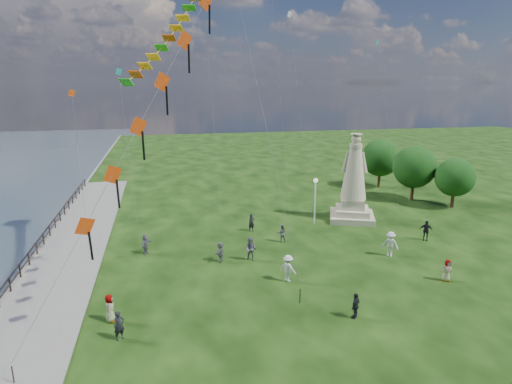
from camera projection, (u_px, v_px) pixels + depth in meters
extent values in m
cube|color=slate|center=(18.00, 282.00, 27.93)|extent=(0.30, 160.00, 0.60)
cube|color=slate|center=(52.00, 288.00, 26.50)|extent=(5.00, 60.00, 0.10)
cylinder|color=black|center=(10.00, 285.00, 25.91)|extent=(0.11, 0.11, 1.00)
cylinder|color=black|center=(20.00, 272.00, 27.80)|extent=(0.11, 0.11, 1.00)
cylinder|color=black|center=(29.00, 260.00, 29.69)|extent=(0.11, 0.11, 1.00)
cylinder|color=black|center=(37.00, 249.00, 31.58)|extent=(0.11, 0.11, 1.00)
cylinder|color=black|center=(44.00, 240.00, 33.47)|extent=(0.11, 0.11, 1.00)
cylinder|color=black|center=(50.00, 231.00, 35.37)|extent=(0.11, 0.11, 1.00)
cylinder|color=black|center=(55.00, 224.00, 37.26)|extent=(0.11, 0.11, 1.00)
cylinder|color=black|center=(60.00, 217.00, 39.15)|extent=(0.11, 0.11, 1.00)
cylinder|color=black|center=(65.00, 211.00, 41.04)|extent=(0.11, 0.11, 1.00)
cylinder|color=black|center=(69.00, 205.00, 42.93)|extent=(0.11, 0.11, 1.00)
cylinder|color=black|center=(73.00, 200.00, 44.82)|extent=(0.11, 0.11, 1.00)
cylinder|color=black|center=(76.00, 195.00, 46.72)|extent=(0.11, 0.11, 1.00)
cylinder|color=black|center=(79.00, 191.00, 48.61)|extent=(0.11, 0.11, 1.00)
cylinder|color=black|center=(82.00, 187.00, 50.50)|extent=(0.11, 0.11, 1.00)
cylinder|color=black|center=(85.00, 183.00, 52.39)|extent=(0.11, 0.11, 1.00)
cube|color=black|center=(19.00, 265.00, 27.68)|extent=(0.06, 52.00, 0.06)
cube|color=black|center=(20.00, 271.00, 27.79)|extent=(0.06, 52.00, 0.06)
cube|color=tan|center=(352.00, 217.00, 39.94)|extent=(5.14, 5.14, 0.56)
cube|color=tan|center=(352.00, 211.00, 39.80)|extent=(3.91, 3.91, 0.56)
cube|color=tan|center=(353.00, 203.00, 39.61)|extent=(2.69, 2.69, 0.94)
cylinder|color=tan|center=(356.00, 146.00, 38.28)|extent=(1.47, 1.47, 0.38)
sphere|color=tan|center=(356.00, 139.00, 38.14)|extent=(0.86, 0.86, 0.86)
cylinder|color=tan|center=(357.00, 134.00, 38.03)|extent=(1.03, 1.03, 0.09)
cylinder|color=silver|center=(315.00, 203.00, 38.26)|extent=(0.12, 0.12, 3.93)
sphere|color=white|center=(316.00, 180.00, 37.74)|extent=(0.39, 0.39, 0.39)
cylinder|color=#382314|center=(412.00, 190.00, 46.41)|extent=(0.36, 0.36, 2.26)
sphere|color=#143D10|center=(414.00, 167.00, 45.78)|extent=(4.52, 4.52, 4.52)
cylinder|color=#382314|center=(453.00, 198.00, 43.70)|extent=(0.36, 0.36, 1.95)
sphere|color=#143D10|center=(455.00, 177.00, 43.16)|extent=(3.90, 3.90, 3.90)
cylinder|color=#382314|center=(379.00, 178.00, 52.16)|extent=(0.36, 0.36, 2.24)
sphere|color=#143D10|center=(380.00, 158.00, 51.54)|extent=(4.48, 4.48, 4.48)
imported|color=black|center=(119.00, 326.00, 21.13)|extent=(0.66, 0.59, 1.52)
imported|color=#595960|center=(251.00, 249.00, 30.53)|extent=(1.01, 0.91, 1.77)
imported|color=silver|center=(288.00, 268.00, 27.37)|extent=(1.22, 1.24, 1.78)
imported|color=black|center=(356.00, 306.00, 23.08)|extent=(0.94, 0.90, 1.47)
imported|color=#595960|center=(447.00, 270.00, 27.43)|extent=(0.76, 0.53, 1.45)
imported|color=#595960|center=(146.00, 244.00, 31.83)|extent=(1.17, 1.54, 1.52)
imported|color=black|center=(252.00, 223.00, 36.70)|extent=(0.62, 0.48, 1.53)
imported|color=#595960|center=(282.00, 233.00, 34.23)|extent=(0.76, 0.53, 1.47)
imported|color=silver|center=(390.00, 244.00, 31.32)|extent=(1.34, 1.26, 1.89)
imported|color=black|center=(426.00, 230.00, 34.56)|extent=(1.09, 1.00, 1.68)
imported|color=#595960|center=(110.00, 308.00, 22.75)|extent=(0.47, 0.76, 1.55)
imported|color=#595960|center=(220.00, 252.00, 30.44)|extent=(1.03, 1.48, 1.47)
cylinder|color=black|center=(13.00, 375.00, 18.00)|extent=(0.06, 0.06, 0.90)
cube|color=#C0380B|center=(85.00, 226.00, 19.63)|extent=(0.87, 0.64, 1.03)
cube|color=black|center=(91.00, 246.00, 19.81)|extent=(0.10, 0.28, 1.48)
cube|color=#C0380B|center=(113.00, 175.00, 20.39)|extent=(0.87, 0.64, 1.03)
cube|color=black|center=(118.00, 194.00, 20.57)|extent=(0.10, 0.28, 1.48)
cube|color=#C0380B|center=(138.00, 127.00, 21.15)|extent=(0.87, 0.64, 1.03)
cube|color=black|center=(143.00, 146.00, 21.33)|extent=(0.10, 0.28, 1.48)
cube|color=#C0380B|center=(162.00, 82.00, 21.91)|extent=(0.87, 0.64, 1.03)
cube|color=black|center=(167.00, 101.00, 22.09)|extent=(0.10, 0.28, 1.48)
cube|color=#C0380B|center=(185.00, 40.00, 22.67)|extent=(0.87, 0.64, 1.03)
cube|color=black|center=(189.00, 59.00, 22.85)|extent=(0.10, 0.28, 1.48)
cube|color=#C0380B|center=(206.00, 1.00, 23.43)|extent=(0.87, 0.64, 1.03)
cube|color=black|center=(209.00, 20.00, 23.61)|extent=(0.10, 0.28, 1.48)
cylinder|color=black|center=(300.00, 296.00, 24.73)|extent=(0.06, 0.06, 0.90)
cube|color=green|center=(189.00, 8.00, 20.38)|extent=(0.70, 0.68, 0.22)
cube|color=yellow|center=(183.00, 18.00, 20.01)|extent=(0.69, 0.69, 0.23)
cube|color=yellow|center=(176.00, 28.00, 19.62)|extent=(0.68, 0.69, 0.24)
cube|color=#D5480D|center=(169.00, 38.00, 19.24)|extent=(0.67, 0.69, 0.26)
cube|color=green|center=(162.00, 48.00, 18.84)|extent=(0.66, 0.69, 0.27)
cube|color=yellow|center=(153.00, 57.00, 18.44)|extent=(0.65, 0.68, 0.28)
cube|color=yellow|center=(145.00, 66.00, 18.04)|extent=(0.63, 0.68, 0.29)
cube|color=#D5480D|center=(136.00, 74.00, 17.63)|extent=(0.61, 0.67, 0.30)
cube|color=green|center=(126.00, 82.00, 17.21)|extent=(0.60, 0.66, 0.31)
cube|color=teal|center=(119.00, 72.00, 34.34)|extent=(0.51, 0.39, 0.57)
cylinder|color=#595959|center=(129.00, 158.00, 33.72)|extent=(1.02, 5.02, 13.25)
cube|color=silver|center=(289.00, 14.00, 38.27)|extent=(0.51, 0.39, 0.57)
cylinder|color=#595959|center=(301.00, 120.00, 38.27)|extent=(1.02, 5.02, 18.33)
cylinder|color=#595959|center=(346.00, 89.00, 43.23)|extent=(1.02, 5.02, 23.48)
cylinder|color=#595959|center=(209.00, 67.00, 40.81)|extent=(1.02, 5.02, 27.62)
cube|color=#D5480D|center=(72.00, 93.00, 33.35)|extent=(0.51, 0.39, 0.57)
cylinder|color=#595959|center=(81.00, 172.00, 32.53)|extent=(1.02, 5.02, 11.60)
cylinder|color=#595959|center=(280.00, 94.00, 40.86)|extent=(1.02, 5.02, 22.71)
cube|color=teal|center=(377.00, 43.00, 41.43)|extent=(0.51, 0.39, 0.57)
cylinder|color=#595959|center=(388.00, 129.00, 41.17)|extent=(1.02, 5.02, 16.13)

